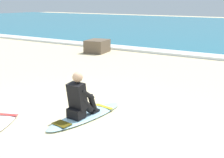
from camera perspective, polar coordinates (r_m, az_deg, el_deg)
The scene contains 5 objects.
ground_plane at distance 6.34m, azimuth -8.34°, elevation -7.63°, with size 80.00×80.00×0.00m, color beige.
breaking_foam at distance 13.67m, azimuth 15.61°, elevation 4.41°, with size 80.00×0.90×0.11m, color white.
surfboard_main at distance 6.41m, azimuth -4.96°, elevation -6.93°, with size 0.77×2.14×0.08m.
surfer_seated at distance 6.18m, azimuth -6.12°, elevation -3.86°, with size 0.39×0.71×0.95m.
shoreline_rock at distance 14.12m, azimuth -2.82°, elevation 6.24°, with size 1.08×0.89×0.59m, color brown.
Camera 1 is at (3.89, -4.39, 2.41)m, focal length 48.17 mm.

